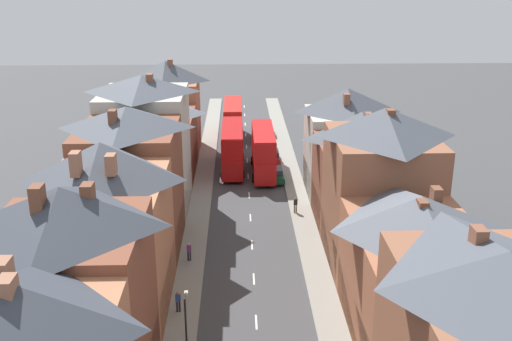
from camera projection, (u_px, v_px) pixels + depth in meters
The scene contains 16 objects.
pavement_left at pixel (199, 210), 60.10m from camera, with size 2.20×104.00×0.14m, color gray.
pavement_right at pixel (300, 208), 60.40m from camera, with size 2.20×104.00×0.14m, color gray.
centre_line_dashes at pixel (250, 218), 58.38m from camera, with size 0.14×97.80×0.01m.
terrace_row_left at pixel (119, 209), 45.11m from camera, with size 8.00×74.35×13.72m.
terrace_row_right at pixel (413, 251), 38.98m from camera, with size 8.00×58.76×13.04m.
double_decker_bus_lead at pixel (233, 121), 83.11m from camera, with size 2.74×10.80×5.30m.
double_decker_bus_mid_street at pixel (232, 147), 71.03m from camera, with size 2.74×10.80×5.30m.
double_decker_bus_far_approaching at pixel (263, 151), 69.78m from camera, with size 2.74×10.80×5.30m.
car_near_blue at pixel (259, 135), 83.31m from camera, with size 1.90×4.46×1.65m.
car_parked_left_a at pixel (267, 131), 85.79m from camera, with size 1.90×3.88×1.59m.
car_parked_right_a at pixel (276, 174), 67.98m from camera, with size 1.90×4.35×1.62m.
car_mid_black at pixel (272, 156), 74.12m from camera, with size 1.90×4.60×1.69m.
pedestrian_mid_right at pixel (178, 301), 42.09m from camera, with size 0.36×0.22×1.61m.
pedestrian_far_left at pixel (189, 251), 49.41m from camera, with size 0.36×0.22×1.61m.
pedestrian_far_right at pixel (295, 204), 58.95m from camera, with size 0.36×0.22×1.61m.
street_lamp at pixel (186, 331), 34.77m from camera, with size 0.20×1.12×5.50m.
Camera 1 is at (-1.13, -17.64, 23.49)m, focal length 42.00 mm.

